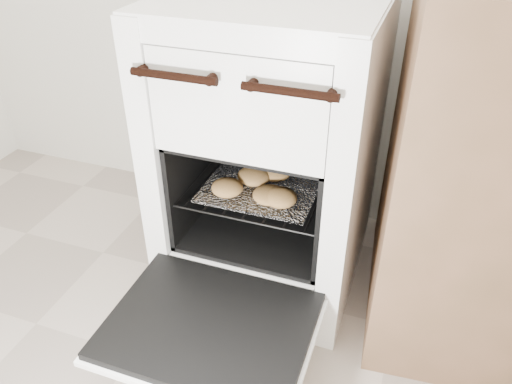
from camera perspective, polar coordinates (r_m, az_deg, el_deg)
stove at (r=1.48m, az=1.79°, el=4.29°), size 0.57×0.63×0.87m
oven_door at (r=1.28m, az=-5.29°, el=-15.12°), size 0.51×0.40×0.04m
oven_rack at (r=1.47m, az=0.99°, el=0.90°), size 0.41×0.40×0.01m
foil_sheet at (r=1.45m, az=0.75°, el=0.71°), size 0.32×0.28×0.01m
baked_rolls at (r=1.41m, az=0.59°, el=0.79°), size 0.26×0.24×0.04m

